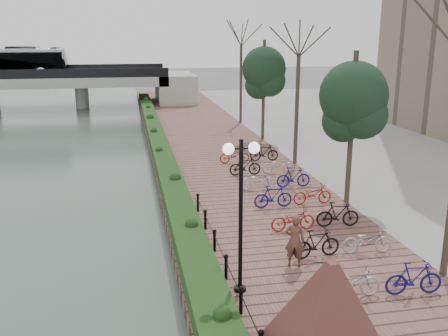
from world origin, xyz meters
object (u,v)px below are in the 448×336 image
object	(u,v)px
motorcycle	(324,285)
lamppost	(241,183)
granite_monument	(329,321)
pedestrian	(295,240)

from	to	relation	value
motorcycle	lamppost	bearing A→B (deg)	168.68
granite_monument	pedestrian	bearing A→B (deg)	78.64
lamppost	motorcycle	xyz separation A→B (m)	(2.16, -0.93, -2.80)
granite_monument	pedestrian	distance (m)	5.37
granite_monument	lamppost	xyz separation A→B (m)	(-0.98, 4.02, 1.88)
granite_monument	motorcycle	world-z (taller)	granite_monument
motorcycle	pedestrian	size ratio (longest dim) A/B	0.80
granite_monument	lamppost	size ratio (longest dim) A/B	1.16
lamppost	granite_monument	bearing A→B (deg)	-76.25
lamppost	pedestrian	bearing A→B (deg)	31.14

